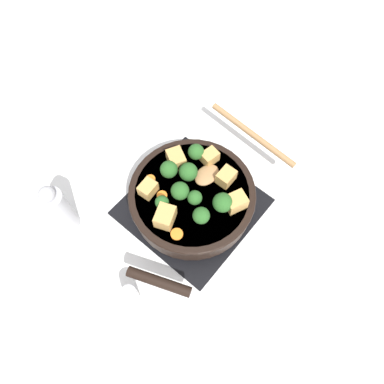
{
  "coord_description": "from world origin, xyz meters",
  "views": [
    {
      "loc": [
        0.26,
        -0.3,
        0.89
      ],
      "look_at": [
        0.0,
        0.0,
        0.09
      ],
      "focal_mm": 35.0,
      "sensor_mm": 36.0,
      "label": 1
    }
  ],
  "objects_px": {
    "pepper_mill": "(59,210)",
    "salt_shaker": "(131,296)",
    "skillet_pan": "(192,198)",
    "wooden_spoon": "(235,150)"
  },
  "relations": [
    {
      "from": "pepper_mill",
      "to": "salt_shaker",
      "type": "relative_size",
      "value": 2.13
    },
    {
      "from": "skillet_pan",
      "to": "pepper_mill",
      "type": "xyz_separation_m",
      "value": [
        -0.21,
        -0.23,
        0.02
      ]
    },
    {
      "from": "pepper_mill",
      "to": "salt_shaker",
      "type": "xyz_separation_m",
      "value": [
        0.26,
        -0.03,
        -0.04
      ]
    },
    {
      "from": "wooden_spoon",
      "to": "pepper_mill",
      "type": "distance_m",
      "value": 0.45
    },
    {
      "from": "pepper_mill",
      "to": "skillet_pan",
      "type": "bearing_deg",
      "value": 47.79
    },
    {
      "from": "skillet_pan",
      "to": "wooden_spoon",
      "type": "bearing_deg",
      "value": 86.34
    },
    {
      "from": "pepper_mill",
      "to": "salt_shaker",
      "type": "distance_m",
      "value": 0.27
    },
    {
      "from": "skillet_pan",
      "to": "pepper_mill",
      "type": "height_order",
      "value": "pepper_mill"
    },
    {
      "from": "wooden_spoon",
      "to": "salt_shaker",
      "type": "bearing_deg",
      "value": -84.91
    },
    {
      "from": "salt_shaker",
      "to": "skillet_pan",
      "type": "bearing_deg",
      "value": 100.2
    }
  ]
}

